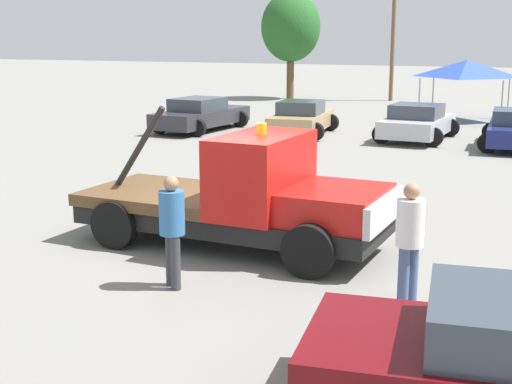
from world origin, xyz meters
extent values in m
plane|color=gray|center=(0.00, 0.00, 0.00)|extent=(160.00, 160.00, 0.00)
cube|color=black|center=(0.00, 0.00, 0.53)|extent=(5.68, 2.21, 0.35)
cube|color=red|center=(2.02, -0.07, 0.98)|extent=(1.64, 1.96, 0.55)
cube|color=silver|center=(2.85, -0.10, 0.95)|extent=(0.19, 2.02, 0.50)
cube|color=red|center=(0.62, -0.02, 1.40)|extent=(1.31, 2.28, 1.39)
cube|color=brown|center=(-1.40, 0.05, 0.81)|extent=(2.88, 2.34, 0.22)
cylinder|color=black|center=(-1.96, 0.07, 1.70)|extent=(1.19, 0.16, 1.63)
cylinder|color=orange|center=(0.62, -0.02, 2.19)|extent=(0.18, 0.18, 0.20)
cylinder|color=black|center=(1.98, 0.99, 0.44)|extent=(0.88, 0.26, 0.88)
cylinder|color=black|center=(1.90, -1.13, 0.44)|extent=(0.88, 0.26, 0.88)
cylinder|color=black|center=(-1.78, 1.13, 0.44)|extent=(0.88, 0.26, 0.88)
cylinder|color=black|center=(-1.86, -1.00, 0.44)|extent=(0.88, 0.26, 0.88)
cylinder|color=black|center=(3.85, -3.75, 0.34)|extent=(0.68, 0.22, 0.68)
cylinder|color=#475B84|center=(3.63, -1.52, 0.43)|extent=(0.16, 0.16, 0.86)
cylinder|color=#475B84|center=(3.54, -1.72, 0.43)|extent=(0.16, 0.16, 0.86)
cylinder|color=white|center=(3.58, -1.62, 1.20)|extent=(0.40, 0.40, 0.68)
sphere|color=#A87A56|center=(3.58, -1.62, 1.66)|extent=(0.23, 0.23, 0.23)
cylinder|color=#38383D|center=(0.23, -2.46, 0.42)|extent=(0.16, 0.16, 0.85)
cylinder|color=#38383D|center=(0.07, -2.31, 0.42)|extent=(0.16, 0.16, 0.85)
cylinder|color=teal|center=(0.15, -2.38, 1.18)|extent=(0.39, 0.39, 0.67)
sphere|color=#A87A56|center=(0.15, -2.38, 1.63)|extent=(0.23, 0.23, 0.23)
cube|color=#2D2D33|center=(-8.09, 14.19, 0.54)|extent=(2.22, 5.03, 0.60)
cube|color=#333D47|center=(-8.11, 13.95, 1.09)|extent=(1.78, 2.18, 0.50)
cylinder|color=black|center=(-8.83, 15.92, 0.34)|extent=(0.68, 0.22, 0.68)
cylinder|color=black|center=(-7.09, 15.79, 0.34)|extent=(0.68, 0.22, 0.68)
cylinder|color=black|center=(-9.10, 12.60, 0.34)|extent=(0.68, 0.22, 0.68)
cylinder|color=black|center=(-7.35, 12.47, 0.34)|extent=(0.68, 0.22, 0.68)
cube|color=tan|center=(-3.89, 14.59, 0.54)|extent=(2.25, 4.53, 0.60)
cube|color=#333D47|center=(-3.87, 14.37, 1.09)|extent=(1.75, 2.00, 0.50)
cylinder|color=black|center=(-4.89, 15.96, 0.34)|extent=(0.68, 0.22, 0.68)
cylinder|color=black|center=(-3.24, 16.16, 0.34)|extent=(0.68, 0.22, 0.68)
cylinder|color=black|center=(-4.55, 13.02, 0.34)|extent=(0.68, 0.22, 0.68)
cylinder|color=black|center=(-2.89, 13.22, 0.34)|extent=(0.68, 0.22, 0.68)
cube|color=#B7B7BC|center=(0.49, 14.96, 0.54)|extent=(2.15, 4.31, 0.60)
cube|color=#333D47|center=(0.48, 14.75, 1.09)|extent=(1.79, 1.86, 0.50)
cylinder|color=black|center=(-0.35, 16.44, 0.34)|extent=(0.68, 0.22, 0.68)
cylinder|color=black|center=(1.49, 16.34, 0.34)|extent=(0.68, 0.22, 0.68)
cylinder|color=black|center=(-0.50, 13.58, 0.34)|extent=(0.68, 0.22, 0.68)
cylinder|color=black|center=(1.34, 13.48, 0.34)|extent=(0.68, 0.22, 0.68)
cylinder|color=black|center=(3.04, 15.84, 0.34)|extent=(0.68, 0.22, 0.68)
cylinder|color=black|center=(3.21, 12.89, 0.34)|extent=(0.68, 0.22, 0.68)
cylinder|color=#9E9EA3|center=(-0.46, 20.15, 0.98)|extent=(0.07, 0.07, 1.96)
cylinder|color=#9E9EA3|center=(2.99, 20.15, 0.98)|extent=(0.07, 0.07, 1.96)
cylinder|color=#9E9EA3|center=(-0.46, 23.60, 0.98)|extent=(0.07, 0.07, 1.96)
cylinder|color=#9E9EA3|center=(2.99, 23.60, 0.98)|extent=(0.07, 0.07, 1.96)
pyramid|color=#2D4CB7|center=(1.27, 21.87, 2.34)|extent=(3.45, 3.45, 0.76)
cylinder|color=brown|center=(-10.06, 29.54, 1.11)|extent=(0.44, 0.44, 2.22)
ellipsoid|color=#235B23|center=(-10.06, 29.54, 4.28)|extent=(3.55, 3.55, 4.12)
cube|color=black|center=(-0.84, 4.57, 0.02)|extent=(0.40, 0.40, 0.04)
cone|color=orange|center=(-0.84, 4.57, 0.28)|extent=(0.36, 0.36, 0.55)
cylinder|color=brown|center=(-4.11, 30.65, 4.03)|extent=(0.24, 0.24, 8.05)
camera|label=1|loc=(5.45, -11.40, 3.79)|focal=50.00mm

